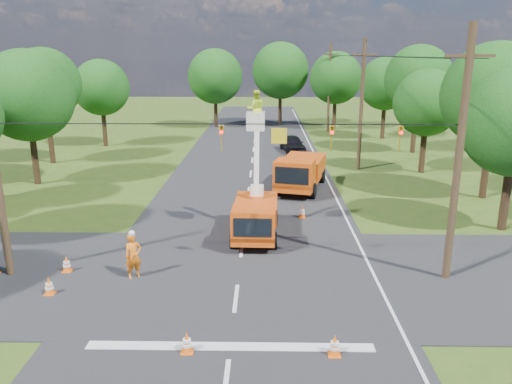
{
  "coord_description": "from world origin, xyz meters",
  "views": [
    {
      "loc": [
        1.05,
        -16.89,
        8.88
      ],
      "look_at": [
        0.65,
        5.67,
        2.6
      ],
      "focal_mm": 35.0,
      "sensor_mm": 36.0,
      "label": 1
    }
  ],
  "objects_px": {
    "bucket_truck": "(255,207)",
    "pole_right_mid": "(361,104)",
    "second_truck": "(300,172)",
    "tree_right_e": "(386,84)",
    "traffic_cone_3": "(49,286)",
    "tree_left_f": "(101,88)",
    "distant_car": "(293,144)",
    "traffic_cone_4": "(67,264)",
    "tree_right_b": "(495,95)",
    "tree_right_c": "(427,103)",
    "traffic_cone_2": "(302,212)",
    "pole_right_near": "(459,156)",
    "tree_left_e": "(45,84)",
    "tree_far_b": "(281,71)",
    "tree_left_d": "(27,96)",
    "tree_far_a": "(215,76)",
    "pole_right_far": "(329,87)",
    "tree_far_c": "(336,78)",
    "tree_right_d": "(418,79)",
    "ground_worker": "(133,256)",
    "traffic_cone_0": "(187,343)",
    "traffic_cone_6": "(303,185)",
    "traffic_cone_1": "(335,345)"
  },
  "relations": [
    {
      "from": "distant_car",
      "to": "tree_far_c",
      "type": "xyz_separation_m",
      "value": [
        5.84,
        14.91,
        5.3
      ]
    },
    {
      "from": "tree_right_c",
      "to": "tree_far_a",
      "type": "xyz_separation_m",
      "value": [
        -18.2,
        24.0,
        0.88
      ]
    },
    {
      "from": "traffic_cone_2",
      "to": "tree_right_d",
      "type": "relative_size",
      "value": 0.07
    },
    {
      "from": "pole_right_mid",
      "to": "traffic_cone_2",
      "type": "bearing_deg",
      "value": -113.33
    },
    {
      "from": "second_truck",
      "to": "tree_right_e",
      "type": "bearing_deg",
      "value": 78.36
    },
    {
      "from": "distant_car",
      "to": "tree_right_c",
      "type": "bearing_deg",
      "value": -50.36
    },
    {
      "from": "pole_right_near",
      "to": "tree_left_f",
      "type": "height_order",
      "value": "pole_right_near"
    },
    {
      "from": "tree_left_e",
      "to": "tree_far_b",
      "type": "distance_m",
      "value": 30.35
    },
    {
      "from": "distant_car",
      "to": "pole_right_far",
      "type": "bearing_deg",
      "value": 59.39
    },
    {
      "from": "pole_right_mid",
      "to": "tree_left_e",
      "type": "height_order",
      "value": "pole_right_mid"
    },
    {
      "from": "tree_right_b",
      "to": "tree_far_b",
      "type": "bearing_deg",
      "value": 109.98
    },
    {
      "from": "bucket_truck",
      "to": "tree_left_d",
      "type": "xyz_separation_m",
      "value": [
        -15.6,
        10.37,
        4.54
      ]
    },
    {
      "from": "tree_right_b",
      "to": "tree_right_e",
      "type": "xyz_separation_m",
      "value": [
        -1.2,
        23.0,
        -0.62
      ]
    },
    {
      "from": "tree_left_e",
      "to": "tree_left_f",
      "type": "distance_m",
      "value": 8.29
    },
    {
      "from": "tree_right_d",
      "to": "second_truck",
      "type": "bearing_deg",
      "value": -130.18
    },
    {
      "from": "second_truck",
      "to": "traffic_cone_0",
      "type": "xyz_separation_m",
      "value": [
        -4.75,
        -19.06,
        -0.92
      ]
    },
    {
      "from": "tree_far_b",
      "to": "traffic_cone_6",
      "type": "bearing_deg",
      "value": -88.87
    },
    {
      "from": "tree_right_c",
      "to": "bucket_truck",
      "type": "bearing_deg",
      "value": -131.23
    },
    {
      "from": "pole_right_near",
      "to": "tree_left_d",
      "type": "distance_m",
      "value": 27.9
    },
    {
      "from": "traffic_cone_6",
      "to": "tree_right_c",
      "type": "xyz_separation_m",
      "value": [
        9.58,
        5.56,
        4.95
      ]
    },
    {
      "from": "traffic_cone_2",
      "to": "tree_right_e",
      "type": "relative_size",
      "value": 0.08
    },
    {
      "from": "bucket_truck",
      "to": "distant_car",
      "type": "xyz_separation_m",
      "value": [
        3.05,
        22.46,
        -0.82
      ]
    },
    {
      "from": "tree_left_f",
      "to": "tree_right_e",
      "type": "distance_m",
      "value": 29.03
    },
    {
      "from": "second_truck",
      "to": "tree_far_b",
      "type": "distance_m",
      "value": 31.93
    },
    {
      "from": "tree_left_f",
      "to": "pole_right_near",
      "type": "bearing_deg",
      "value": -52.16
    },
    {
      "from": "distant_car",
      "to": "traffic_cone_4",
      "type": "xyz_separation_m",
      "value": [
        -10.9,
        -26.8,
        -0.41
      ]
    },
    {
      "from": "bucket_truck",
      "to": "traffic_cone_1",
      "type": "bearing_deg",
      "value": -74.02
    },
    {
      "from": "bucket_truck",
      "to": "tree_left_d",
      "type": "distance_m",
      "value": 19.28
    },
    {
      "from": "bucket_truck",
      "to": "second_truck",
      "type": "xyz_separation_m",
      "value": [
        2.84,
        8.93,
        -0.3
      ]
    },
    {
      "from": "traffic_cone_3",
      "to": "traffic_cone_4",
      "type": "xyz_separation_m",
      "value": [
        -0.12,
        2.05,
        0.0
      ]
    },
    {
      "from": "ground_worker",
      "to": "pole_right_near",
      "type": "distance_m",
      "value": 13.41
    },
    {
      "from": "ground_worker",
      "to": "distant_car",
      "type": "height_order",
      "value": "ground_worker"
    },
    {
      "from": "pole_right_near",
      "to": "pole_right_mid",
      "type": "xyz_separation_m",
      "value": [
        0.0,
        20.0,
        0.0
      ]
    },
    {
      "from": "ground_worker",
      "to": "distant_car",
      "type": "relative_size",
      "value": 0.43
    },
    {
      "from": "tree_right_b",
      "to": "tree_far_c",
      "type": "distance_m",
      "value": 30.5
    },
    {
      "from": "traffic_cone_2",
      "to": "ground_worker",
      "type": "bearing_deg",
      "value": -133.39
    },
    {
      "from": "pole_right_far",
      "to": "tree_left_f",
      "type": "xyz_separation_m",
      "value": [
        -23.3,
        -10.0,
        0.58
      ]
    },
    {
      "from": "distant_car",
      "to": "tree_far_b",
      "type": "distance_m",
      "value": 18.91
    },
    {
      "from": "ground_worker",
      "to": "traffic_cone_0",
      "type": "xyz_separation_m",
      "value": [
        2.95,
        -5.28,
        -0.6
      ]
    },
    {
      "from": "bucket_truck",
      "to": "pole_right_mid",
      "type": "height_order",
      "value": "pole_right_mid"
    },
    {
      "from": "traffic_cone_3",
      "to": "tree_left_f",
      "type": "bearing_deg",
      "value": 103.6
    },
    {
      "from": "tree_far_c",
      "to": "tree_left_f",
      "type": "bearing_deg",
      "value": -153.72
    },
    {
      "from": "tree_right_d",
      "to": "tree_far_a",
      "type": "xyz_separation_m",
      "value": [
        -19.8,
        16.0,
        -0.49
      ]
    },
    {
      "from": "traffic_cone_2",
      "to": "distant_car",
      "type": "bearing_deg",
      "value": 88.54
    },
    {
      "from": "tree_far_a",
      "to": "tree_right_d",
      "type": "bearing_deg",
      "value": -38.94
    },
    {
      "from": "traffic_cone_0",
      "to": "pole_right_near",
      "type": "bearing_deg",
      "value": 29.29
    },
    {
      "from": "tree_right_b",
      "to": "tree_right_e",
      "type": "height_order",
      "value": "tree_right_b"
    },
    {
      "from": "pole_right_far",
      "to": "tree_right_c",
      "type": "distance_m",
      "value": 21.52
    },
    {
      "from": "tree_left_f",
      "to": "tree_right_b",
      "type": "height_order",
      "value": "tree_right_b"
    },
    {
      "from": "tree_right_c",
      "to": "traffic_cone_0",
      "type": "bearing_deg",
      "value": -120.62
    }
  ]
}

